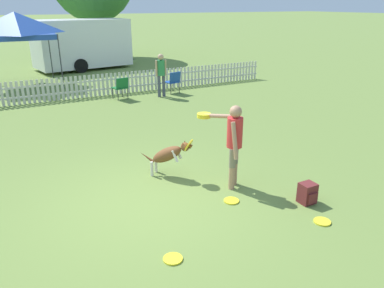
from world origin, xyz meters
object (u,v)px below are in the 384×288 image
handler_person (232,137)px  frisbee_near_handler (322,222)px  frisbee_near_dog (173,259)px  equipment_trailer (82,43)px  folding_chair_center (121,86)px  canopy_tent_main (16,25)px  backpack_on_grass (308,193)px  leaping_dog (169,154)px  frisbee_midfield (231,201)px  spectator_standing (161,71)px  folding_chair_blue_left (173,80)px

handler_person → frisbee_near_handler: 2.07m
frisbee_near_dog → equipment_trailer: equipment_trailer is taller
folding_chair_center → canopy_tent_main: (-2.81, 4.19, 1.93)m
handler_person → folding_chair_center: (0.30, 7.48, -0.51)m
backpack_on_grass → canopy_tent_main: bearing=104.5°
handler_person → frisbee_near_handler: size_ratio=5.88×
leaping_dog → folding_chair_center: (1.15, 6.57, -0.00)m
frisbee_midfield → frisbee_near_handler: bearing=-53.8°
frisbee_near_handler → leaping_dog: bearing=118.4°
spectator_standing → frisbee_midfield: bearing=79.5°
folding_chair_blue_left → backpack_on_grass: bearing=68.0°
leaping_dog → backpack_on_grass: 2.66m
backpack_on_grass → canopy_tent_main: 13.44m
canopy_tent_main → handler_person: bearing=-77.8°
canopy_tent_main → spectator_standing: canopy_tent_main is taller
frisbee_near_dog → spectator_standing: (3.61, 8.65, 0.91)m
handler_person → backpack_on_grass: size_ratio=4.32×
frisbee_midfield → equipment_trailer: size_ratio=0.05×
handler_person → canopy_tent_main: canopy_tent_main is taller
frisbee_near_handler → folding_chair_blue_left: size_ratio=0.32×
handler_person → equipment_trailer: equipment_trailer is taller
frisbee_midfield → spectator_standing: spectator_standing is taller
canopy_tent_main → frisbee_near_handler: bearing=-77.0°
canopy_tent_main → frisbee_midfield: bearing=-79.8°
folding_chair_center → equipment_trailer: size_ratio=0.14×
folding_chair_center → equipment_trailer: 7.41m
folding_chair_blue_left → spectator_standing: (-0.60, -0.27, 0.43)m
backpack_on_grass → canopy_tent_main: canopy_tent_main is taller
leaping_dog → frisbee_near_dog: leaping_dog is taller
frisbee_near_dog → folding_chair_center: size_ratio=0.34×
folding_chair_center → backpack_on_grass: bearing=82.2°
frisbee_near_handler → frisbee_midfield: size_ratio=1.00×
frisbee_near_handler → backpack_on_grass: (0.23, 0.58, 0.17)m
spectator_standing → frisbee_near_dog: bearing=71.6°
frisbee_near_handler → equipment_trailer: (0.07, 16.57, 1.29)m
frisbee_near_dog → frisbee_midfield: 1.84m
folding_chair_blue_left → folding_chair_center: folding_chair_blue_left is taller
spectator_standing → handler_person: bearing=80.8°
frisbee_near_dog → canopy_tent_main: (-0.63, 13.14, 2.39)m
handler_person → spectator_standing: size_ratio=1.01×
backpack_on_grass → equipment_trailer: 16.03m
folding_chair_center → canopy_tent_main: bearing=-67.3°
frisbee_near_dog → equipment_trailer: 16.54m
handler_person → frisbee_midfield: bearing=-163.6°
frisbee_near_dog → canopy_tent_main: 13.37m
equipment_trailer → spectator_standing: bearing=-90.8°
frisbee_near_dog → spectator_standing: size_ratio=0.17×
frisbee_midfield → backpack_on_grass: (1.12, -0.64, 0.17)m
folding_chair_center → handler_person: bearing=76.5°
leaping_dog → folding_chair_blue_left: size_ratio=1.14×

